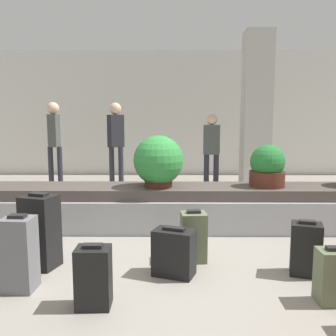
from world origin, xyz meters
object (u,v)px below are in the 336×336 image
object	(u,v)px
pillar	(256,113)
suitcase_7	(306,249)
suitcase_1	(174,252)
suitcase_3	(93,277)
potted_plant_0	(158,162)
traveler_0	(212,146)
traveler_1	(116,136)
suitcase_2	(20,254)
suitcase_5	(334,276)
traveler_2	(54,136)
potted_plant_2	(267,167)
suitcase_4	(40,231)
suitcase_6	(193,237)

from	to	relation	value
pillar	suitcase_7	bearing A→B (deg)	-95.70
suitcase_1	suitcase_3	distance (m)	0.89
pillar	suitcase_1	world-z (taller)	pillar
potted_plant_0	traveler_0	size ratio (longest dim) A/B	0.44
pillar	traveler_1	bearing A→B (deg)	172.03
pillar	suitcase_2	xyz separation A→B (m)	(-3.05, -4.49, -1.27)
suitcase_5	traveler_1	world-z (taller)	traveler_1
suitcase_7	traveler_2	xyz separation A→B (m)	(-3.83, 4.58, 0.85)
suitcase_7	traveler_0	size ratio (longest dim) A/B	0.34
traveler_0	potted_plant_2	bearing A→B (deg)	113.40
suitcase_5	potted_plant_2	bearing A→B (deg)	90.85
suitcase_2	suitcase_4	size ratio (longest dim) A/B	0.89
pillar	suitcase_6	distance (m)	4.29
suitcase_2	suitcase_7	distance (m)	2.66
suitcase_1	traveler_0	bearing A→B (deg)	99.10
pillar	suitcase_4	bearing A→B (deg)	-127.41
potted_plant_0	suitcase_2	bearing A→B (deg)	-121.96
suitcase_5	suitcase_6	distance (m)	1.42
potted_plant_0	suitcase_7	bearing A→B (deg)	-45.79
suitcase_4	traveler_2	world-z (taller)	traveler_2
suitcase_2	suitcase_5	bearing A→B (deg)	-1.17
pillar	traveler_0	distance (m)	1.11
traveler_1	traveler_2	xyz separation A→B (m)	(-1.34, 0.03, 0.01)
potted_plant_2	traveler_2	world-z (taller)	traveler_2
suitcase_1	suitcase_7	bearing A→B (deg)	20.98
suitcase_5	suitcase_7	xyz separation A→B (m)	(-0.03, 0.56, 0.03)
suitcase_3	potted_plant_2	world-z (taller)	potted_plant_2
pillar	suitcase_2	size ratio (longest dim) A/B	4.67
suitcase_5	potted_plant_0	size ratio (longest dim) A/B	0.68
suitcase_2	suitcase_3	bearing A→B (deg)	-18.99
potted_plant_2	suitcase_4	bearing A→B (deg)	-151.93
potted_plant_0	traveler_1	world-z (taller)	traveler_1
suitcase_4	traveler_0	xyz separation A→B (m)	(2.16, 4.00, 0.56)
suitcase_4	suitcase_1	bearing A→B (deg)	9.46
pillar	suitcase_6	bearing A→B (deg)	-111.28
pillar	potted_plant_2	xyz separation A→B (m)	(-0.40, -2.57, -0.76)
potted_plant_0	traveler_2	xyz separation A→B (m)	(-2.35, 3.07, 0.19)
suitcase_5	potted_plant_2	world-z (taller)	potted_plant_2
suitcase_7	potted_plant_0	size ratio (longest dim) A/B	0.77
suitcase_2	traveler_2	world-z (taller)	traveler_2
suitcase_5	suitcase_6	xyz separation A→B (m)	(-1.10, 0.90, 0.04)
pillar	suitcase_3	world-z (taller)	pillar
pillar	traveler_0	bearing A→B (deg)	178.37
suitcase_4	suitcase_5	world-z (taller)	suitcase_4
suitcase_3	traveler_1	distance (m)	5.28
suitcase_4	suitcase_5	bearing A→B (deg)	2.24
suitcase_4	potted_plant_0	xyz separation A→B (m)	(1.15, 1.35, 0.55)
traveler_1	suitcase_5	bearing A→B (deg)	76.34
potted_plant_0	traveler_1	bearing A→B (deg)	108.48
pillar	suitcase_1	bearing A→B (deg)	-112.08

